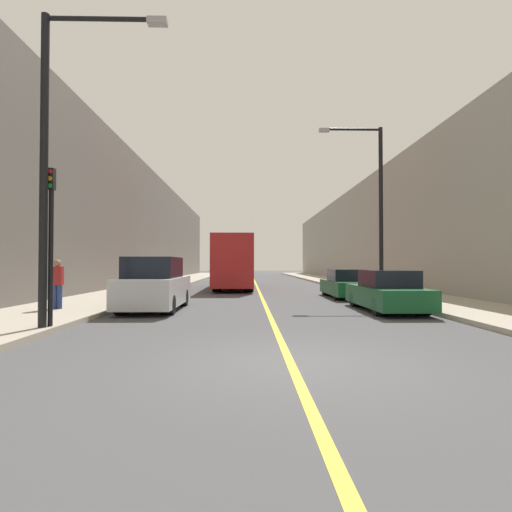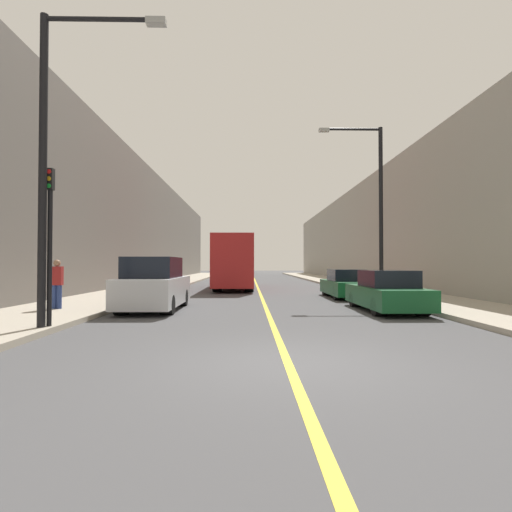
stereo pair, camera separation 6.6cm
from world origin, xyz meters
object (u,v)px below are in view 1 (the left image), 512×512
at_px(car_right_near, 387,293).
at_px(car_right_mid, 345,285).
at_px(street_lamp_left, 56,145).
at_px(street_lamp_right, 375,199).
at_px(pedestrian, 57,283).
at_px(parked_suv_left, 155,286).
at_px(traffic_light, 51,240).
at_px(bus, 235,262).

relative_size(car_right_near, car_right_mid, 1.02).
bearing_deg(street_lamp_left, street_lamp_right, 40.31).
bearing_deg(pedestrian, parked_suv_left, 14.55).
relative_size(parked_suv_left, street_lamp_left, 0.60).
distance_m(street_lamp_left, traffic_light, 2.36).
bearing_deg(parked_suv_left, street_lamp_right, 24.28).
xyz_separation_m(parked_suv_left, car_right_near, (8.59, -0.45, -0.23)).
bearing_deg(traffic_light, car_right_near, 23.36).
relative_size(car_right_mid, traffic_light, 1.15).
height_order(parked_suv_left, car_right_mid, parked_suv_left).
bearing_deg(car_right_near, car_right_mid, 90.83).
bearing_deg(traffic_light, parked_suv_left, 72.53).
xyz_separation_m(car_right_near, traffic_light, (-10.10, -4.36, 1.66)).
relative_size(parked_suv_left, pedestrian, 2.73).
height_order(parked_suv_left, pedestrian, parked_suv_left).
height_order(bus, pedestrian, bus).
relative_size(bus, pedestrian, 6.00).
xyz_separation_m(parked_suv_left, pedestrian, (-3.22, -0.83, 0.14)).
distance_m(traffic_light, pedestrian, 4.51).
height_order(street_lamp_right, traffic_light, street_lamp_right).
bearing_deg(car_right_mid, street_lamp_right, -37.35).
height_order(car_right_mid, pedestrian, pedestrian).
height_order(bus, car_right_near, bus).
relative_size(street_lamp_left, pedestrian, 4.55).
xyz_separation_m(car_right_near, pedestrian, (-11.80, -0.39, 0.37)).
bearing_deg(street_lamp_left, traffic_light, 136.23).
distance_m(car_right_near, pedestrian, 11.82).
height_order(street_lamp_left, street_lamp_right, street_lamp_right).
relative_size(car_right_near, street_lamp_right, 0.56).
height_order(street_lamp_left, pedestrian, street_lamp_left).
xyz_separation_m(street_lamp_left, pedestrian, (-1.90, 4.16, -3.64)).
distance_m(street_lamp_right, traffic_light, 14.79).
height_order(street_lamp_right, pedestrian, street_lamp_right).
distance_m(parked_suv_left, car_right_mid, 10.06).
distance_m(car_right_mid, traffic_light, 14.37).
relative_size(car_right_mid, street_lamp_left, 0.58).
distance_m(car_right_near, street_lamp_left, 11.62).
relative_size(parked_suv_left, car_right_mid, 1.03).
xyz_separation_m(bus, traffic_light, (-4.09, -17.90, 0.45)).
height_order(bus, car_right_mid, bus).
bearing_deg(car_right_mid, pedestrian, -152.13).
bearing_deg(street_lamp_right, car_right_near, -103.59).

